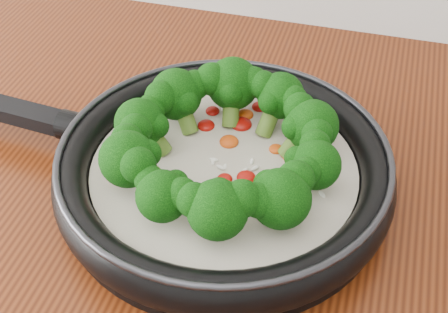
# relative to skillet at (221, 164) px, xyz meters

# --- Properties ---
(skillet) EXTENTS (0.55, 0.38, 0.10)m
(skillet) POSITION_rel_skillet_xyz_m (0.00, 0.00, 0.00)
(skillet) COLOR black
(skillet) RESTS_ON counter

